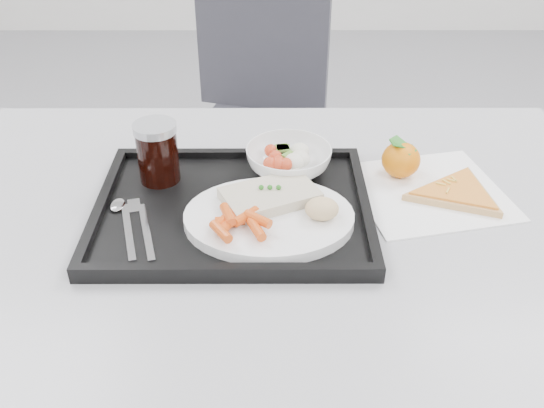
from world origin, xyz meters
TOP-DOWN VIEW (x-y plane):
  - table at (0.00, 0.30)m, footprint 1.20×0.80m
  - chair at (-0.03, 1.19)m, footprint 0.52×0.52m
  - tray at (-0.06, 0.29)m, footprint 0.45×0.35m
  - dinner_plate at (-0.00, 0.25)m, footprint 0.27×0.27m
  - fish_fillet at (-0.00, 0.28)m, footprint 0.17×0.14m
  - bread_roll at (0.08, 0.24)m, footprint 0.07×0.06m
  - salad_bowl at (0.03, 0.40)m, footprint 0.15×0.15m
  - cola_glass at (-0.20, 0.38)m, footprint 0.07×0.07m
  - cutlery at (-0.22, 0.25)m, footprint 0.10×0.17m
  - napkin at (0.28, 0.36)m, footprint 0.29×0.29m
  - tangerine at (0.23, 0.41)m, footprint 0.09×0.09m
  - pizza_slice at (0.32, 0.34)m, footprint 0.22×0.22m
  - carrot_pile at (-0.05, 0.21)m, footprint 0.10×0.09m
  - salad_contents at (0.03, 0.39)m, footprint 0.08×0.08m

SIDE VIEW (x-z plane):
  - chair at x=-0.03m, z-range 0.07..1.00m
  - table at x=0.00m, z-range 0.31..1.06m
  - napkin at x=0.28m, z-range 0.75..0.75m
  - tray at x=-0.06m, z-range 0.75..0.77m
  - pizza_slice at x=0.32m, z-range 0.75..0.77m
  - cutlery at x=-0.22m, z-range 0.76..0.77m
  - dinner_plate at x=0.00m, z-range 0.77..0.78m
  - tangerine at x=0.23m, z-range 0.75..0.82m
  - salad_bowl at x=0.03m, z-range 0.77..0.81m
  - fish_fillet at x=0.00m, z-range 0.78..0.81m
  - carrot_pile at x=-0.05m, z-range 0.78..0.81m
  - bread_roll at x=0.08m, z-range 0.78..0.82m
  - salad_contents at x=0.03m, z-range 0.79..0.81m
  - cola_glass at x=-0.20m, z-range 0.77..0.88m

